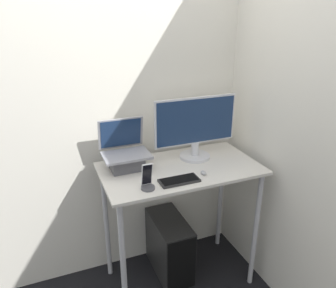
{
  "coord_description": "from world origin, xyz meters",
  "views": [
    {
      "loc": [
        -0.81,
        -1.5,
        1.89
      ],
      "look_at": [
        -0.09,
        0.29,
        1.12
      ],
      "focal_mm": 35.0,
      "sensor_mm": 36.0,
      "label": 1
    }
  ],
  "objects": [
    {
      "name": "wall_side_right",
      "position": [
        0.61,
        0.0,
        1.3
      ],
      "size": [
        0.05,
        6.0,
        2.6
      ],
      "color": "silver",
      "rests_on": "ground_plane"
    },
    {
      "name": "keyboard",
      "position": [
        -0.09,
        0.11,
        0.95
      ],
      "size": [
        0.25,
        0.11,
        0.02
      ],
      "color": "black",
      "rests_on": "desk"
    },
    {
      "name": "monitor",
      "position": [
        0.16,
        0.4,
        1.16
      ],
      "size": [
        0.6,
        0.22,
        0.44
      ],
      "color": "silver",
      "rests_on": "desk"
    },
    {
      "name": "laptop",
      "position": [
        -0.34,
        0.42,
        1.03
      ],
      "size": [
        0.3,
        0.25,
        0.32
      ],
      "color": "#4C4C51",
      "rests_on": "desk"
    },
    {
      "name": "computer_tower",
      "position": [
        -0.04,
        0.39,
        0.23
      ],
      "size": [
        0.23,
        0.47,
        0.46
      ],
      "color": "black",
      "rests_on": "ground_plane"
    },
    {
      "name": "cell_phone",
      "position": [
        -0.29,
        0.1,
        0.98
      ],
      "size": [
        0.08,
        0.08,
        0.16
      ],
      "color": "#4C4C51",
      "rests_on": "desk"
    },
    {
      "name": "wall_back",
      "position": [
        0.0,
        0.67,
        1.3
      ],
      "size": [
        6.0,
        0.05,
        2.6
      ],
      "color": "silver",
      "rests_on": "ground_plane"
    },
    {
      "name": "mouse",
      "position": [
        0.09,
        0.14,
        0.95
      ],
      "size": [
        0.03,
        0.05,
        0.02
      ],
      "color": "#99999E",
      "rests_on": "desk"
    },
    {
      "name": "desk",
      "position": [
        0.0,
        0.29,
        0.8
      ],
      "size": [
        1.05,
        0.58,
        0.94
      ],
      "color": "beige",
      "rests_on": "ground_plane"
    }
  ]
}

